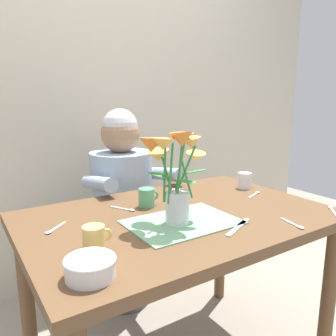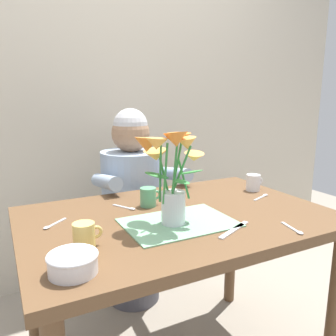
{
  "view_description": "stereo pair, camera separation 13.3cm",
  "coord_description": "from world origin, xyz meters",
  "px_view_note": "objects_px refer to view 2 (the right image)",
  "views": [
    {
      "loc": [
        -0.73,
        -1.04,
        1.2
      ],
      "look_at": [
        -0.02,
        0.05,
        0.92
      ],
      "focal_mm": 36.04,
      "sensor_mm": 36.0,
      "label": 1
    },
    {
      "loc": [
        -0.62,
        -1.11,
        1.2
      ],
      "look_at": [
        -0.02,
        0.05,
        0.92
      ],
      "focal_mm": 36.04,
      "sensor_mm": 36.0,
      "label": 2
    }
  ],
  "objects_px": {
    "dinner_knife": "(234,230)",
    "flower_vase": "(170,168)",
    "coffee_cup": "(253,182)",
    "seated_person": "(133,209)",
    "ceramic_mug": "(85,235)",
    "tea_cup": "(148,197)",
    "ceramic_bowl": "(73,262)"
  },
  "relations": [
    {
      "from": "ceramic_mug",
      "to": "tea_cup",
      "type": "distance_m",
      "value": 0.44
    },
    {
      "from": "coffee_cup",
      "to": "tea_cup",
      "type": "relative_size",
      "value": 1.0
    },
    {
      "from": "flower_vase",
      "to": "dinner_knife",
      "type": "bearing_deg",
      "value": -42.01
    },
    {
      "from": "seated_person",
      "to": "flower_vase",
      "type": "height_order",
      "value": "seated_person"
    },
    {
      "from": "flower_vase",
      "to": "coffee_cup",
      "type": "relative_size",
      "value": 3.73
    },
    {
      "from": "ceramic_mug",
      "to": "coffee_cup",
      "type": "distance_m",
      "value": 0.94
    },
    {
      "from": "seated_person",
      "to": "tea_cup",
      "type": "distance_m",
      "value": 0.53
    },
    {
      "from": "ceramic_bowl",
      "to": "dinner_knife",
      "type": "xyz_separation_m",
      "value": [
        0.56,
        0.04,
        -0.03
      ]
    },
    {
      "from": "coffee_cup",
      "to": "flower_vase",
      "type": "bearing_deg",
      "value": -159.87
    },
    {
      "from": "ceramic_bowl",
      "to": "dinner_knife",
      "type": "bearing_deg",
      "value": 3.68
    },
    {
      "from": "dinner_knife",
      "to": "coffee_cup",
      "type": "height_order",
      "value": "coffee_cup"
    },
    {
      "from": "flower_vase",
      "to": "coffee_cup",
      "type": "distance_m",
      "value": 0.64
    },
    {
      "from": "tea_cup",
      "to": "ceramic_bowl",
      "type": "bearing_deg",
      "value": -134.05
    },
    {
      "from": "seated_person",
      "to": "dinner_knife",
      "type": "xyz_separation_m",
      "value": [
        0.05,
        -0.85,
        0.18
      ]
    },
    {
      "from": "coffee_cup",
      "to": "dinner_knife",
      "type": "bearing_deg",
      "value": -137.8
    },
    {
      "from": "flower_vase",
      "to": "tea_cup",
      "type": "xyz_separation_m",
      "value": [
        0.02,
        0.23,
        -0.17
      ]
    },
    {
      "from": "seated_person",
      "to": "ceramic_mug",
      "type": "xyz_separation_m",
      "value": [
        -0.44,
        -0.75,
        0.22
      ]
    },
    {
      "from": "seated_person",
      "to": "dinner_knife",
      "type": "bearing_deg",
      "value": -87.17
    },
    {
      "from": "seated_person",
      "to": "dinner_knife",
      "type": "relative_size",
      "value": 5.97
    },
    {
      "from": "dinner_knife",
      "to": "flower_vase",
      "type": "bearing_deg",
      "value": 113.66
    },
    {
      "from": "seated_person",
      "to": "dinner_knife",
      "type": "height_order",
      "value": "seated_person"
    },
    {
      "from": "ceramic_mug",
      "to": "dinner_knife",
      "type": "bearing_deg",
      "value": -11.72
    },
    {
      "from": "seated_person",
      "to": "coffee_cup",
      "type": "bearing_deg",
      "value": -47.35
    },
    {
      "from": "ceramic_bowl",
      "to": "coffee_cup",
      "type": "relative_size",
      "value": 1.46
    },
    {
      "from": "flower_vase",
      "to": "dinner_knife",
      "type": "relative_size",
      "value": 1.83
    },
    {
      "from": "seated_person",
      "to": "coffee_cup",
      "type": "xyz_separation_m",
      "value": [
        0.46,
        -0.48,
        0.22
      ]
    },
    {
      "from": "tea_cup",
      "to": "coffee_cup",
      "type": "bearing_deg",
      "value": -1.46
    },
    {
      "from": "seated_person",
      "to": "tea_cup",
      "type": "xyz_separation_m",
      "value": [
        -0.11,
        -0.47,
        0.22
      ]
    },
    {
      "from": "coffee_cup",
      "to": "ceramic_mug",
      "type": "bearing_deg",
      "value": -163.66
    },
    {
      "from": "ceramic_bowl",
      "to": "ceramic_mug",
      "type": "distance_m",
      "value": 0.15
    },
    {
      "from": "seated_person",
      "to": "ceramic_bowl",
      "type": "distance_m",
      "value": 1.04
    },
    {
      "from": "flower_vase",
      "to": "tea_cup",
      "type": "height_order",
      "value": "flower_vase"
    }
  ]
}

